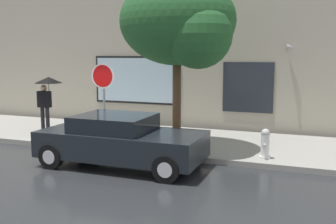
{
  "coord_description": "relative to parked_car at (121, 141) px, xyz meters",
  "views": [
    {
      "loc": [
        5.4,
        -8.69,
        2.85
      ],
      "look_at": [
        1.44,
        1.8,
        1.2
      ],
      "focal_mm": 41.53,
      "sensor_mm": 36.0,
      "label": 1
    }
  ],
  "objects": [
    {
      "name": "ground_plane",
      "position": [
        -0.8,
        -0.03,
        -0.67
      ],
      "size": [
        60.0,
        60.0,
        0.0
      ],
      "primitive_type": "plane",
      "color": "#282B2D"
    },
    {
      "name": "sidewalk",
      "position": [
        -0.8,
        2.97,
        -0.59
      ],
      "size": [
        20.0,
        4.0,
        0.15
      ],
      "primitive_type": "cube",
      "color": "gray",
      "rests_on": "ground"
    },
    {
      "name": "building_facade",
      "position": [
        -0.81,
        5.47,
        2.81
      ],
      "size": [
        20.0,
        0.67,
        7.0
      ],
      "color": "#B2A893",
      "rests_on": "ground"
    },
    {
      "name": "parked_car",
      "position": [
        0.0,
        0.0,
        0.0
      ],
      "size": [
        4.21,
        1.95,
        1.32
      ],
      "color": "black",
      "rests_on": "ground"
    },
    {
      "name": "fire_hydrant",
      "position": [
        3.47,
        1.51,
        -0.13
      ],
      "size": [
        0.3,
        0.44,
        0.79
      ],
      "color": "white",
      "rests_on": "sidewalk"
    },
    {
      "name": "pedestrian_with_umbrella",
      "position": [
        -4.34,
        2.7,
        1.01
      ],
      "size": [
        0.98,
        0.98,
        1.93
      ],
      "color": "black",
      "rests_on": "sidewalk"
    },
    {
      "name": "street_tree",
      "position": [
        1.01,
        1.85,
        3.05
      ],
      "size": [
        3.37,
        2.86,
        4.93
      ],
      "color": "#4C3823",
      "rests_on": "sidewalk"
    },
    {
      "name": "stop_sign",
      "position": [
        -1.33,
        1.48,
        1.22
      ],
      "size": [
        0.76,
        0.1,
        2.46
      ],
      "color": "gray",
      "rests_on": "sidewalk"
    }
  ]
}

